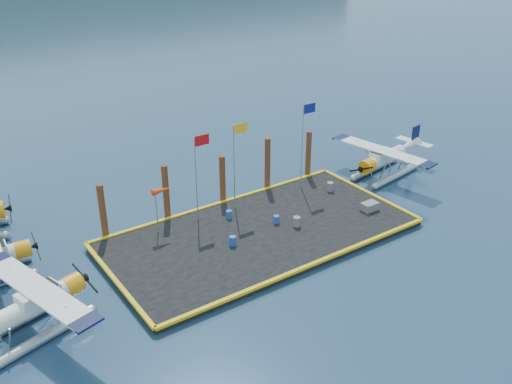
# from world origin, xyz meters

# --- Properties ---
(ground) EXTENTS (4000.00, 4000.00, 0.00)m
(ground) POSITION_xyz_m (0.00, 0.00, 0.00)
(ground) COLOR navy
(ground) RESTS_ON ground
(dock) EXTENTS (20.00, 10.00, 0.40)m
(dock) POSITION_xyz_m (0.00, 0.00, 0.20)
(dock) COLOR black
(dock) RESTS_ON ground
(dock_bumpers) EXTENTS (20.25, 10.25, 0.18)m
(dock_bumpers) POSITION_xyz_m (0.00, 0.00, 0.49)
(dock_bumpers) COLOR #CD9D0C
(dock_bumpers) RESTS_ON dock
(seaplane_a) EXTENTS (8.46, 9.10, 3.24)m
(seaplane_a) POSITION_xyz_m (-14.78, -1.21, 1.41)
(seaplane_a) COLOR #979DA5
(seaplane_a) RESTS_ON ground
(seaplane_d) EXTENTS (8.30, 9.08, 3.21)m
(seaplane_d) POSITION_xyz_m (13.77, 2.23, 1.40)
(seaplane_d) COLOR #979DA5
(seaplane_d) RESTS_ON ground
(drum_0) EXTENTS (0.44, 0.44, 0.62)m
(drum_0) POSITION_xyz_m (-2.39, -0.42, 0.71)
(drum_0) COLOR #1C409B
(drum_0) RESTS_ON dock
(drum_1) EXTENTS (0.48, 0.48, 0.68)m
(drum_1) POSITION_xyz_m (2.45, -0.81, 0.74)
(drum_1) COLOR #5C5C61
(drum_1) RESTS_ON dock
(drum_2) EXTENTS (0.39, 0.39, 0.55)m
(drum_2) POSITION_xyz_m (1.57, 0.30, 0.68)
(drum_2) COLOR #1C409B
(drum_2) RESTS_ON dock
(drum_4) EXTENTS (0.48, 0.48, 0.68)m
(drum_4) POSITION_xyz_m (7.88, 2.01, 0.74)
(drum_4) COLOR #5C5C61
(drum_4) RESTS_ON dock
(drum_5) EXTENTS (0.40, 0.40, 0.56)m
(drum_5) POSITION_xyz_m (-0.68, 2.72, 0.68)
(drum_5) COLOR #1C409B
(drum_5) RESTS_ON dock
(crate) EXTENTS (1.15, 0.76, 0.57)m
(crate) POSITION_xyz_m (8.11, -1.93, 0.69)
(crate) COLOR #5C5C61
(crate) RESTS_ON dock
(flagpole_red) EXTENTS (1.14, 0.08, 6.00)m
(flagpole_red) POSITION_xyz_m (-2.29, 3.80, 4.40)
(flagpole_red) COLOR #93929A
(flagpole_red) RESTS_ON dock
(flagpole_yellow) EXTENTS (1.14, 0.08, 6.20)m
(flagpole_yellow) POSITION_xyz_m (0.70, 3.80, 4.51)
(flagpole_yellow) COLOR #93929A
(flagpole_yellow) RESTS_ON dock
(flagpole_blue) EXTENTS (1.14, 0.08, 6.50)m
(flagpole_blue) POSITION_xyz_m (6.70, 3.80, 4.69)
(flagpole_blue) COLOR #93929A
(flagpole_blue) RESTS_ON dock
(windsock) EXTENTS (1.40, 0.44, 3.12)m
(windsock) POSITION_xyz_m (-5.03, 3.80, 3.23)
(windsock) COLOR #93929A
(windsock) RESTS_ON dock
(piling_0) EXTENTS (0.44, 0.44, 4.00)m
(piling_0) POSITION_xyz_m (-8.50, 5.40, 2.00)
(piling_0) COLOR #4A2515
(piling_0) RESTS_ON ground
(piling_1) EXTENTS (0.44, 0.44, 4.20)m
(piling_1) POSITION_xyz_m (-4.00, 5.40, 2.10)
(piling_1) COLOR #4A2515
(piling_1) RESTS_ON ground
(piling_2) EXTENTS (0.44, 0.44, 3.80)m
(piling_2) POSITION_xyz_m (0.50, 5.40, 1.90)
(piling_2) COLOR #4A2515
(piling_2) RESTS_ON ground
(piling_3) EXTENTS (0.44, 0.44, 4.30)m
(piling_3) POSITION_xyz_m (4.50, 5.40, 2.15)
(piling_3) COLOR #4A2515
(piling_3) RESTS_ON ground
(piling_4) EXTENTS (0.44, 0.44, 4.00)m
(piling_4) POSITION_xyz_m (8.50, 5.40, 2.00)
(piling_4) COLOR #4A2515
(piling_4) RESTS_ON ground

